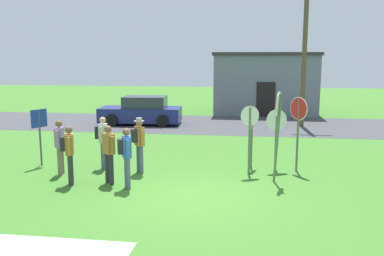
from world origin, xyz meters
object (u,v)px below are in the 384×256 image
(person_on_left, at_px, (109,151))
(person_holding_notes, at_px, (60,144))
(stop_sign_far_back, at_px, (252,129))
(stop_sign_nearest, at_px, (250,129))
(person_in_teal, at_px, (103,139))
(person_in_dark_shirt, at_px, (139,141))
(person_with_sunhat, at_px, (69,151))
(stop_sign_tallest, at_px, (276,129))
(info_panel_leftmost, at_px, (39,127))
(stop_sign_rear_right, at_px, (298,121))
(parked_car_on_street, at_px, (142,111))
(utility_pole, at_px, (304,52))
(person_near_signs, at_px, (126,154))
(stop_sign_leaning_left, at_px, (278,122))

(person_on_left, xyz_separation_m, person_holding_notes, (-1.82, 0.75, 0.00))
(stop_sign_far_back, relative_size, person_on_left, 1.15)
(stop_sign_nearest, xyz_separation_m, person_in_teal, (-4.70, -0.01, -0.43))
(person_in_dark_shirt, bearing_deg, person_with_sunhat, -138.04)
(stop_sign_tallest, xyz_separation_m, info_panel_leftmost, (-7.74, -0.55, -0.02))
(stop_sign_far_back, distance_m, info_panel_leftmost, 7.00)
(stop_sign_nearest, distance_m, stop_sign_rear_right, 1.60)
(parked_car_on_street, bearing_deg, stop_sign_tallest, -51.52)
(parked_car_on_street, xyz_separation_m, person_in_teal, (1.07, -8.95, 0.29))
(stop_sign_tallest, bearing_deg, utility_pole, 78.33)
(utility_pole, bearing_deg, person_in_teal, -127.79)
(stop_sign_far_back, relative_size, stop_sign_tallest, 0.99)
(stop_sign_rear_right, height_order, person_near_signs, stop_sign_rear_right)
(utility_pole, distance_m, stop_sign_far_back, 9.51)
(stop_sign_nearest, relative_size, stop_sign_leaning_left, 0.81)
(stop_sign_leaning_left, xyz_separation_m, person_near_signs, (-4.13, -1.14, -0.79))
(stop_sign_rear_right, distance_m, person_in_dark_shirt, 5.02)
(stop_sign_leaning_left, bearing_deg, stop_sign_far_back, 115.24)
(stop_sign_tallest, distance_m, info_panel_leftmost, 7.76)
(stop_sign_leaning_left, distance_m, person_near_signs, 4.35)
(parked_car_on_street, relative_size, stop_sign_rear_right, 1.86)
(stop_sign_far_back, bearing_deg, person_with_sunhat, -153.28)
(stop_sign_leaning_left, bearing_deg, person_holding_notes, -179.57)
(person_on_left, bearing_deg, stop_sign_leaning_left, 9.56)
(person_holding_notes, relative_size, person_with_sunhat, 1.00)
(person_holding_notes, bearing_deg, person_on_left, -22.31)
(utility_pole, height_order, stop_sign_far_back, utility_pole)
(info_panel_leftmost, bearing_deg, person_in_teal, -1.93)
(stop_sign_tallest, relative_size, info_panel_leftmost, 1.04)
(stop_sign_leaning_left, height_order, person_near_signs, stop_sign_leaning_left)
(parked_car_on_street, xyz_separation_m, stop_sign_rear_right, (7.28, -8.42, 0.92))
(person_in_teal, bearing_deg, stop_sign_leaning_left, -8.25)
(person_holding_notes, bearing_deg, stop_sign_nearest, 8.40)
(stop_sign_rear_right, xyz_separation_m, person_with_sunhat, (-6.54, -2.36, -0.63))
(person_in_dark_shirt, relative_size, person_near_signs, 1.03)
(utility_pole, distance_m, info_panel_leftmost, 13.70)
(utility_pole, relative_size, person_holding_notes, 4.33)
(parked_car_on_street, relative_size, person_holding_notes, 2.60)
(stop_sign_leaning_left, bearing_deg, utility_pole, 79.63)
(utility_pole, relative_size, person_with_sunhat, 4.33)
(utility_pole, relative_size, stop_sign_nearest, 3.45)
(person_near_signs, bearing_deg, person_on_left, 150.64)
(stop_sign_rear_right, height_order, stop_sign_far_back, stop_sign_rear_right)
(utility_pole, bearing_deg, stop_sign_tallest, -101.67)
(stop_sign_nearest, bearing_deg, stop_sign_leaning_left, -45.39)
(stop_sign_rear_right, relative_size, stop_sign_far_back, 1.22)
(parked_car_on_street, height_order, person_in_dark_shirt, person_in_dark_shirt)
(stop_sign_rear_right, distance_m, person_on_left, 5.89)
(person_in_dark_shirt, relative_size, person_with_sunhat, 1.03)
(person_near_signs, height_order, person_holding_notes, same)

